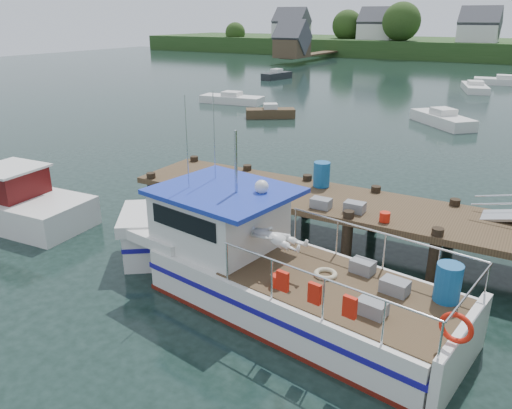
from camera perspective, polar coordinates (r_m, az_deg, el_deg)
The scene contains 8 objects.
ground_plane at distance 17.11m, azimuth 5.43°, elevation -3.12°, with size 160.00×160.00×0.00m, color black.
lobster_boat at distance 12.87m, azimuth 0.30°, elevation -6.87°, with size 10.69×4.47×5.14m.
moored_rowboat at distance 36.51m, azimuth 1.66°, elevation 10.47°, with size 3.55×2.93×1.01m.
moored_far at distance 60.60m, azimuth 26.54°, elevation 12.50°, with size 6.25×2.71×1.03m.
moored_a at distance 42.80m, azimuth -2.77°, elevation 11.97°, with size 5.46×2.41×0.97m.
moored_b at distance 36.11m, azimuth 20.53°, elevation 9.14°, with size 4.88×4.89×1.14m.
moored_d at distance 54.30m, azimuth 23.74°, elevation 12.17°, with size 3.41×6.09×0.98m.
moored_e at distance 59.85m, azimuth 2.38°, elevation 14.55°, with size 2.13×4.33×1.15m.
Camera 1 is at (6.39, -14.29, 6.91)m, focal length 35.00 mm.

